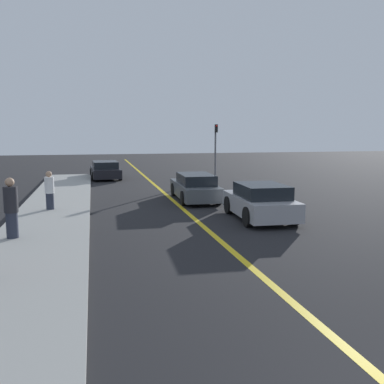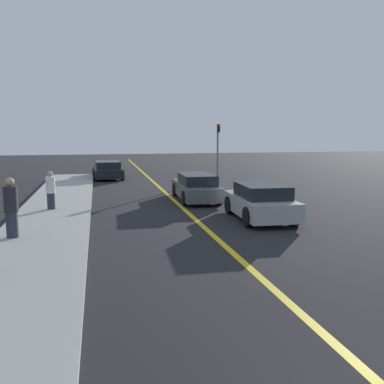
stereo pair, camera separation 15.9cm
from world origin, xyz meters
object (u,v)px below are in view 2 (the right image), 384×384
pedestrian_far_standing (51,190)px  pedestrian_mid_group (11,208)px  car_near_right_lane (261,202)px  car_far_distant (108,170)px  car_ahead_center (196,187)px  traffic_light (218,146)px

pedestrian_far_standing → pedestrian_mid_group: bearing=-97.9°
pedestrian_mid_group → pedestrian_far_standing: size_ratio=1.16×
car_near_right_lane → car_far_distant: size_ratio=0.87×
car_ahead_center → pedestrian_mid_group: (-7.17, -6.46, 0.41)m
car_near_right_lane → traffic_light: 13.50m
car_far_distant → car_ahead_center: bearing=-72.4°
car_ahead_center → car_far_distant: car_ahead_center is taller
pedestrian_mid_group → traffic_light: bearing=54.3°
pedestrian_mid_group → car_near_right_lane: bearing=10.1°
car_far_distant → pedestrian_mid_group: (-3.24, -17.08, 0.44)m
car_far_distant → traffic_light: traffic_light is taller
car_far_distant → pedestrian_far_standing: size_ratio=2.96×
car_far_distant → traffic_light: size_ratio=1.23×
pedestrian_mid_group → pedestrian_far_standing: 4.74m
car_near_right_lane → car_ahead_center: car_near_right_lane is taller
pedestrian_mid_group → pedestrian_far_standing: (0.65, 4.69, -0.12)m
pedestrian_far_standing → car_near_right_lane: bearing=-22.0°
car_near_right_lane → traffic_light: size_ratio=1.08×
pedestrian_mid_group → traffic_light: 18.20m
pedestrian_far_standing → traffic_light: bearing=45.3°
car_near_right_lane → pedestrian_mid_group: 8.66m
car_near_right_lane → pedestrian_far_standing: bearing=160.3°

